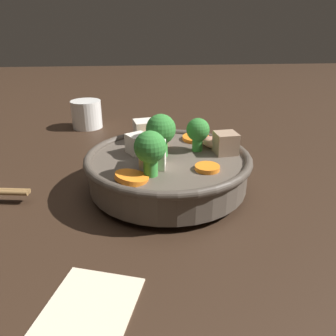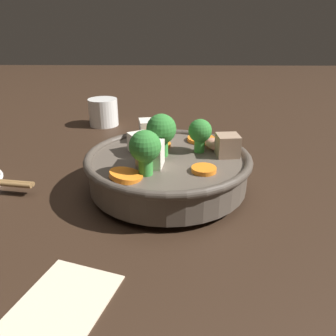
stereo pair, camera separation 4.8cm
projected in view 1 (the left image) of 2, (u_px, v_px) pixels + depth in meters
name	position (u px, v px, depth m)	size (l,w,h in m)	color
ground_plane	(168.00, 190.00, 0.49)	(3.00, 3.00, 0.00)	black
stirfry_bowl	(168.00, 165.00, 0.47)	(0.24, 0.24, 0.11)	#51473D
tea_cup	(87.00, 114.00, 0.76)	(0.07, 0.07, 0.06)	white
napkin	(84.00, 317.00, 0.28)	(0.13, 0.11, 0.00)	beige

